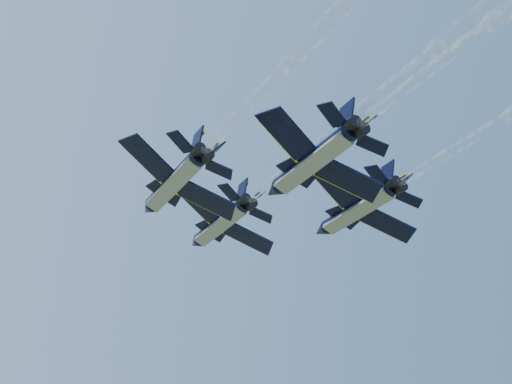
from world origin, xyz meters
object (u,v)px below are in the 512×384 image
jet_lead (220,223)px  jet_right (357,209)px  jet_left (174,183)px  jet_slot (312,161)px

jet_lead → jet_right: (10.41, -14.89, 0.00)m
jet_lead → jet_left: 17.34m
jet_left → jet_lead: bearing=50.8°
jet_right → jet_slot: bearing=-135.8°
jet_lead → jet_right: 18.16m
jet_left → jet_slot: same height
jet_lead → jet_right: same height
jet_left → jet_right: size_ratio=1.00×
jet_left → jet_slot: bearing=-49.7°
jet_right → jet_left: bearing=-179.0°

